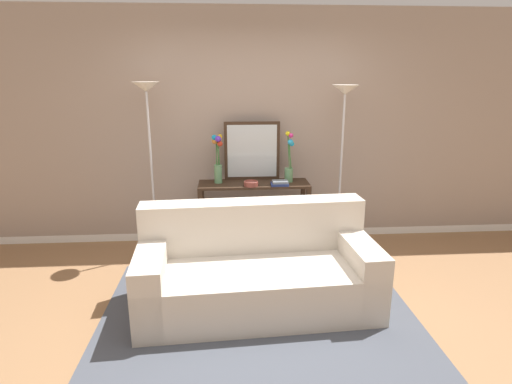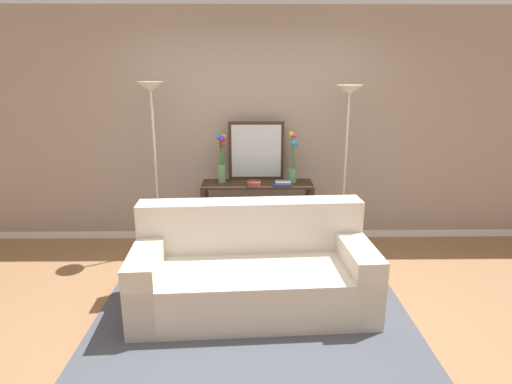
{
  "view_description": "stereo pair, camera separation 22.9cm",
  "coord_description": "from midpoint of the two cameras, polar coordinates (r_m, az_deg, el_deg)",
  "views": [
    {
      "loc": [
        -0.28,
        -3.03,
        1.99
      ],
      "look_at": [
        0.01,
        0.9,
        0.87
      ],
      "focal_mm": 29.59,
      "sensor_mm": 36.0,
      "label": 1
    },
    {
      "loc": [
        -0.05,
        -3.04,
        1.99
      ],
      "look_at": [
        0.01,
        0.9,
        0.87
      ],
      "focal_mm": 29.59,
      "sensor_mm": 36.0,
      "label": 2
    }
  ],
  "objects": [
    {
      "name": "ground_plane",
      "position": [
        3.64,
        -0.91,
        -17.48
      ],
      "size": [
        16.0,
        16.0,
        0.02
      ],
      "primitive_type": "cube",
      "color": "#936B47"
    },
    {
      "name": "back_wall",
      "position": [
        5.03,
        -2.24,
        8.52
      ],
      "size": [
        12.0,
        0.15,
        2.7
      ],
      "color": "white",
      "rests_on": "ground"
    },
    {
      "name": "area_rug",
      "position": [
        3.75,
        -1.5,
        -16.07
      ],
      "size": [
        2.63,
        1.98,
        0.01
      ],
      "color": "#474C56",
      "rests_on": "ground"
    },
    {
      "name": "couch",
      "position": [
        3.74,
        -1.7,
        -10.79
      ],
      "size": [
        2.06,
        1.03,
        0.88
      ],
      "color": "beige",
      "rests_on": "ground"
    },
    {
      "name": "console_table",
      "position": [
        4.82,
        -1.65,
        -1.55
      ],
      "size": [
        1.24,
        0.39,
        0.79
      ],
      "color": "#382619",
      "rests_on": "ground"
    },
    {
      "name": "floor_lamp_left",
      "position": [
        4.63,
        -15.76,
        9.1
      ],
      "size": [
        0.28,
        0.28,
        1.9
      ],
      "color": "silver",
      "rests_on": "ground"
    },
    {
      "name": "floor_lamp_right",
      "position": [
        4.68,
        10.35,
        9.18
      ],
      "size": [
        0.28,
        0.28,
        1.86
      ],
      "color": "silver",
      "rests_on": "ground"
    },
    {
      "name": "wall_mirror",
      "position": [
        4.84,
        -1.9,
        5.55
      ],
      "size": [
        0.63,
        0.02,
        0.67
      ],
      "color": "#382619",
      "rests_on": "console_table"
    },
    {
      "name": "vase_tall_flowers",
      "position": [
        4.73,
        -6.58,
        4.37
      ],
      "size": [
        0.12,
        0.11,
        0.55
      ],
      "color": "#669E6B",
      "rests_on": "console_table"
    },
    {
      "name": "vase_short_flowers",
      "position": [
        4.75,
        3.13,
        3.91
      ],
      "size": [
        0.1,
        0.11,
        0.58
      ],
      "color": "#669E6B",
      "rests_on": "console_table"
    },
    {
      "name": "fruit_bowl",
      "position": [
        4.62,
        -2.1,
        1.16
      ],
      "size": [
        0.16,
        0.16,
        0.05
      ],
      "color": "brown",
      "rests_on": "console_table"
    },
    {
      "name": "book_stack",
      "position": [
        4.65,
        1.83,
        1.19
      ],
      "size": [
        0.19,
        0.15,
        0.05
      ],
      "color": "navy",
      "rests_on": "console_table"
    },
    {
      "name": "book_row_under_console",
      "position": [
        4.99,
        -5.6,
        -6.99
      ],
      "size": [
        0.33,
        0.18,
        0.13
      ],
      "color": "gold",
      "rests_on": "ground"
    }
  ]
}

